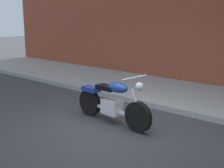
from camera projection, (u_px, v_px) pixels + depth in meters
The scene contains 3 objects.
ground_plane at pixel (115, 130), 6.24m from camera, with size 60.00×60.00×0.00m, color #38383D.
sidewalk at pixel (190, 96), 8.63m from camera, with size 21.58×3.07×0.14m, color #999999.
motorcycle at pixel (112, 103), 6.56m from camera, with size 2.14×0.70×1.13m.
Camera 1 is at (3.86, -4.45, 2.27)m, focal length 48.23 mm.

